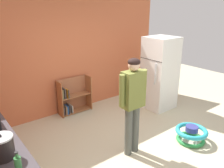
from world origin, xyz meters
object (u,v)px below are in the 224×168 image
Objects in this scene: crock_pot at (2,147)px; green_glass_bottle at (18,165)px; bookshelf at (72,98)px; baby_walker at (191,134)px; standing_person at (133,99)px; refrigerator at (160,73)px.

green_glass_bottle is at bearing -80.53° from crock_pot.
bookshelf is 1.41× the size of baby_walker.
crock_pot is (-2.06, -0.12, 0.01)m from standing_person.
crock_pot is (-3.91, -1.15, 0.14)m from refrigerator.
refrigerator is 1.04× the size of standing_person.
green_glass_bottle is at bearing -158.70° from refrigerator.
crock_pot is at bearing -132.59° from bookshelf.
standing_person reaches higher than green_glass_bottle.
standing_person is (-1.86, -1.02, 0.14)m from refrigerator.
refrigerator is 4.08m from crock_pot.
green_glass_bottle is (-3.14, -0.03, 0.84)m from baby_walker.
baby_walker is at bearing -65.28° from bookshelf.
refrigerator is at bearing -29.32° from bookshelf.
refrigerator is 7.24× the size of green_glass_bottle.
crock_pot is (-2.03, -2.21, 0.66)m from bookshelf.
bookshelf is 2.89× the size of crock_pot.
baby_walker is at bearing -21.56° from standing_person.
bookshelf is 2.80m from baby_walker.
green_glass_bottle is at bearing -179.45° from baby_walker.
green_glass_bottle is at bearing -166.53° from standing_person.
refrigerator is at bearing 28.89° from standing_person.
bookshelf is (-1.89, 1.06, -0.52)m from refrigerator.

